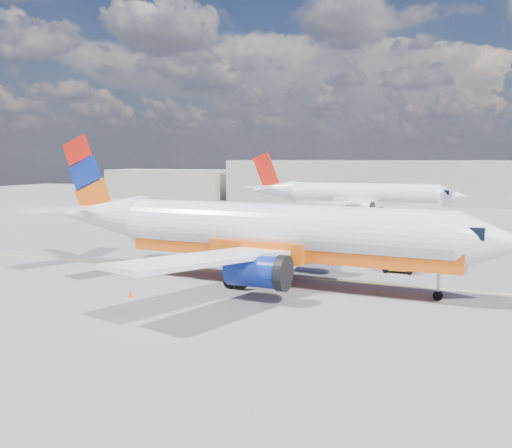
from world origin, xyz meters
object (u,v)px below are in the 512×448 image
(traffic_cone, at_px, (130,294))
(main_jet, at_px, (265,233))
(second_jet, at_px, (357,195))
(gse_tug, at_px, (398,262))

(traffic_cone, bearing_deg, main_jet, 49.76)
(second_jet, relative_size, traffic_cone, 53.12)
(gse_tug, bearing_deg, main_jet, -138.35)
(main_jet, distance_m, traffic_cone, 9.66)
(traffic_cone, bearing_deg, second_jet, 86.80)
(second_jet, xyz_separation_m, traffic_cone, (-2.93, -52.34, -2.82))
(main_jet, xyz_separation_m, traffic_cone, (-5.91, -6.98, -3.11))
(traffic_cone, bearing_deg, gse_tug, 45.36)
(gse_tug, height_order, traffic_cone, gse_tug)
(second_jet, xyz_separation_m, gse_tug, (10.76, -38.49, -2.36))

